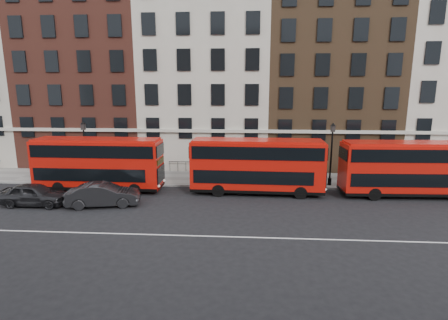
# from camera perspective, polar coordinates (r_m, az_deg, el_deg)

# --- Properties ---
(ground) EXTENTS (120.00, 120.00, 0.00)m
(ground) POSITION_cam_1_polar(r_m,az_deg,el_deg) (22.65, -7.76, -10.00)
(ground) COLOR black
(ground) RESTS_ON ground
(pavement) EXTENTS (80.00, 5.00, 0.15)m
(pavement) POSITION_cam_1_polar(r_m,az_deg,el_deg) (32.46, -4.10, -2.98)
(pavement) COLOR gray
(pavement) RESTS_ON ground
(kerb) EXTENTS (80.00, 0.30, 0.16)m
(kerb) POSITION_cam_1_polar(r_m,az_deg,el_deg) (30.08, -4.75, -4.19)
(kerb) COLOR gray
(kerb) RESTS_ON ground
(road_centre_line) EXTENTS (70.00, 0.12, 0.01)m
(road_centre_line) POSITION_cam_1_polar(r_m,az_deg,el_deg) (20.85, -8.86, -12.02)
(road_centre_line) COLOR white
(road_centre_line) RESTS_ON ground
(building_terrace) EXTENTS (64.00, 11.95, 22.00)m
(building_terrace) POSITION_cam_1_polar(r_m,az_deg,el_deg) (38.77, -3.27, 14.62)
(building_terrace) COLOR #AEA696
(building_terrace) RESTS_ON ground
(bus_b) EXTENTS (10.33, 2.62, 4.32)m
(bus_b) POSITION_cam_1_polar(r_m,az_deg,el_deg) (30.15, -19.88, -0.45)
(bus_b) COLOR red
(bus_b) RESTS_ON ground
(bus_c) EXTENTS (10.47, 2.80, 4.37)m
(bus_c) POSITION_cam_1_polar(r_m,az_deg,el_deg) (27.64, 5.31, -0.81)
(bus_c) COLOR red
(bus_c) RESTS_ON ground
(bus_d) EXTENTS (10.30, 2.79, 4.30)m
(bus_d) POSITION_cam_1_polar(r_m,az_deg,el_deg) (30.32, 27.97, -1.11)
(bus_d) COLOR red
(bus_d) RESTS_ON ground
(car_rear) EXTENTS (4.78, 1.95, 1.62)m
(car_rear) POSITION_cam_1_polar(r_m,az_deg,el_deg) (28.65, -28.57, -4.96)
(car_rear) COLOR #232326
(car_rear) RESTS_ON ground
(car_front) EXTENTS (5.30, 2.76, 1.66)m
(car_front) POSITION_cam_1_polar(r_m,az_deg,el_deg) (26.50, -19.11, -5.38)
(car_front) COLOR black
(car_front) RESTS_ON ground
(lamp_post_left) EXTENTS (0.44, 0.44, 5.33)m
(lamp_post_left) POSITION_cam_1_polar(r_m,az_deg,el_deg) (32.91, -21.75, 1.75)
(lamp_post_left) COLOR black
(lamp_post_left) RESTS_ON pavement
(lamp_post_right) EXTENTS (0.44, 0.44, 5.33)m
(lamp_post_right) POSITION_cam_1_polar(r_m,az_deg,el_deg) (30.63, 17.13, 1.37)
(lamp_post_right) COLOR black
(lamp_post_right) RESTS_ON pavement
(iron_railings) EXTENTS (6.60, 0.06, 1.00)m
(iron_railings) POSITION_cam_1_polar(r_m,az_deg,el_deg) (34.44, -3.62, -1.11)
(iron_railings) COLOR black
(iron_railings) RESTS_ON pavement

